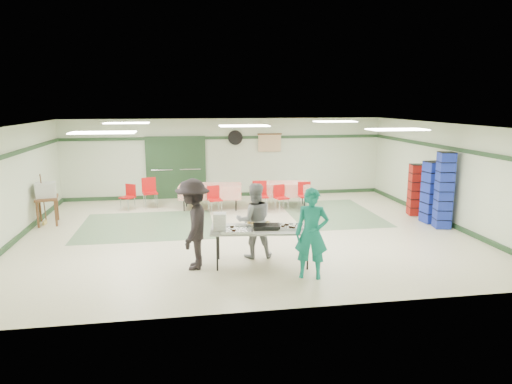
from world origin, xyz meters
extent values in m
plane|color=beige|center=(0.00, 0.00, 0.00)|extent=(11.00, 11.00, 0.00)
plane|color=white|center=(0.00, 0.00, 2.70)|extent=(11.00, 11.00, 0.00)
plane|color=beige|center=(0.00, 4.50, 1.35)|extent=(11.00, 0.00, 11.00)
plane|color=beige|center=(0.00, -4.50, 1.35)|extent=(11.00, 0.00, 11.00)
plane|color=beige|center=(-5.50, 0.00, 1.35)|extent=(0.00, 9.00, 9.00)
plane|color=beige|center=(5.50, 0.00, 1.35)|extent=(0.00, 9.00, 9.00)
cube|color=#203B21|center=(0.00, 4.47, 2.05)|extent=(11.00, 0.06, 0.10)
cube|color=#203B21|center=(0.00, 4.47, 0.06)|extent=(11.00, 0.06, 0.12)
cube|color=#203B21|center=(-5.47, 0.00, 2.05)|extent=(0.06, 9.00, 0.10)
cube|color=#203B21|center=(-5.47, 0.00, 0.06)|extent=(0.06, 9.00, 0.12)
cube|color=#203B21|center=(5.47, 0.00, 2.05)|extent=(0.06, 9.00, 0.10)
cube|color=#203B21|center=(5.47, 0.00, 0.06)|extent=(0.06, 9.00, 0.12)
cube|color=gray|center=(-2.50, 1.00, 0.00)|extent=(3.50, 3.00, 0.01)
cube|color=gray|center=(2.80, 1.50, 0.00)|extent=(2.50, 3.50, 0.01)
cube|color=gray|center=(-2.20, 4.44, 1.05)|extent=(0.90, 0.06, 2.10)
cube|color=gray|center=(-1.25, 4.44, 1.05)|extent=(0.90, 0.06, 2.10)
cube|color=#203B21|center=(-1.73, 4.42, 1.05)|extent=(2.00, 0.03, 2.15)
cylinder|color=black|center=(0.30, 4.44, 2.05)|extent=(0.50, 0.10, 0.50)
cube|color=#D1B082|center=(1.50, 4.44, 1.85)|extent=(0.80, 0.02, 0.60)
cube|color=#AEAEA9|center=(0.02, -2.41, 0.74)|extent=(2.14, 1.08, 0.04)
cylinder|color=black|center=(-0.91, -2.63, 0.36)|extent=(0.04, 0.04, 0.72)
cylinder|color=black|center=(0.85, -2.85, 0.36)|extent=(0.04, 0.04, 0.72)
cylinder|color=black|center=(-0.82, -1.97, 0.36)|extent=(0.04, 0.04, 0.72)
cylinder|color=black|center=(0.94, -2.19, 0.36)|extent=(0.04, 0.04, 0.72)
cube|color=silver|center=(0.62, -2.47, 0.77)|extent=(0.61, 0.49, 0.02)
cube|color=silver|center=(-0.01, -2.24, 0.77)|extent=(0.59, 0.48, 0.02)
cube|color=silver|center=(-0.51, -2.53, 0.77)|extent=(0.68, 0.55, 0.02)
cube|color=black|center=(0.11, -2.45, 0.80)|extent=(0.56, 0.39, 0.08)
cube|color=white|center=(-0.83, -2.40, 0.93)|extent=(0.28, 0.26, 0.34)
imported|color=#138372|center=(0.81, -3.25, 0.85)|extent=(0.72, 0.59, 1.71)
imported|color=gray|center=(-0.06, -1.93, 0.80)|extent=(0.78, 0.61, 1.60)
imported|color=black|center=(-1.35, -2.39, 0.90)|extent=(0.85, 1.25, 1.80)
cube|color=red|center=(1.51, 2.68, 0.74)|extent=(1.88, 1.03, 0.05)
cube|color=red|center=(1.51, 2.68, 0.55)|extent=(1.88, 1.05, 0.40)
cylinder|color=black|center=(0.73, 2.49, 0.36)|extent=(0.04, 0.04, 0.72)
cylinder|color=black|center=(2.20, 2.27, 0.36)|extent=(0.04, 0.04, 0.72)
cylinder|color=black|center=(0.82, 3.08, 0.36)|extent=(0.04, 0.04, 0.72)
cylinder|color=black|center=(2.29, 2.86, 0.36)|extent=(0.04, 0.04, 0.72)
cube|color=red|center=(-0.69, 2.68, 0.74)|extent=(1.97, 1.05, 0.05)
cube|color=red|center=(-0.69, 2.68, 0.55)|extent=(1.97, 1.07, 0.40)
cylinder|color=black|center=(-1.51, 2.47, 0.36)|extent=(0.04, 0.04, 0.72)
cylinder|color=black|center=(0.05, 2.27, 0.36)|extent=(0.04, 0.04, 0.72)
cylinder|color=black|center=(-1.43, 3.09, 0.36)|extent=(0.04, 0.04, 0.72)
cylinder|color=black|center=(0.13, 2.89, 0.36)|extent=(0.04, 0.04, 0.72)
cube|color=red|center=(1.41, 2.03, 0.40)|extent=(0.46, 0.46, 0.04)
cube|color=red|center=(1.36, 2.19, 0.61)|extent=(0.36, 0.14, 0.37)
cylinder|color=silver|center=(1.31, 1.84, 0.19)|extent=(0.02, 0.02, 0.39)
cylinder|color=silver|center=(1.59, 1.93, 0.19)|extent=(0.02, 0.02, 0.39)
cylinder|color=silver|center=(1.23, 2.13, 0.19)|extent=(0.02, 0.02, 0.39)
cylinder|color=silver|center=(1.51, 2.21, 0.19)|extent=(0.02, 0.02, 0.39)
cube|color=red|center=(0.77, 2.03, 0.47)|extent=(0.43, 0.43, 0.04)
cube|color=red|center=(0.77, 2.22, 0.70)|extent=(0.43, 0.04, 0.43)
cylinder|color=silver|center=(0.60, 1.86, 0.22)|extent=(0.02, 0.02, 0.45)
cylinder|color=silver|center=(0.94, 1.86, 0.22)|extent=(0.02, 0.02, 0.45)
cylinder|color=silver|center=(0.60, 2.20, 0.22)|extent=(0.02, 0.02, 0.45)
cylinder|color=silver|center=(0.94, 2.20, 0.22)|extent=(0.02, 0.02, 0.45)
cube|color=red|center=(2.15, 2.03, 0.44)|extent=(0.40, 0.40, 0.04)
cube|color=red|center=(2.15, 2.21, 0.65)|extent=(0.40, 0.04, 0.40)
cylinder|color=silver|center=(1.99, 1.87, 0.21)|extent=(0.02, 0.02, 0.42)
cylinder|color=silver|center=(2.31, 1.87, 0.21)|extent=(0.02, 0.02, 0.42)
cylinder|color=silver|center=(2.00, 2.19, 0.21)|extent=(0.02, 0.02, 0.42)
cylinder|color=silver|center=(2.31, 2.18, 0.21)|extent=(0.02, 0.02, 0.42)
cube|color=red|center=(-0.60, 2.03, 0.42)|extent=(0.45, 0.45, 0.04)
cube|color=red|center=(-0.64, 2.19, 0.63)|extent=(0.38, 0.12, 0.38)
cylinder|color=silver|center=(-0.72, 1.85, 0.20)|extent=(0.02, 0.02, 0.40)
cylinder|color=silver|center=(-0.42, 1.91, 0.20)|extent=(0.02, 0.02, 0.40)
cylinder|color=silver|center=(-0.78, 2.14, 0.20)|extent=(0.02, 0.02, 0.40)
cylinder|color=silver|center=(-0.48, 2.21, 0.20)|extent=(0.02, 0.02, 0.40)
cube|color=red|center=(-2.53, 3.08, 0.48)|extent=(0.52, 0.52, 0.04)
cube|color=red|center=(-2.58, 3.27, 0.72)|extent=(0.43, 0.13, 0.43)
cylinder|color=silver|center=(-2.66, 2.87, 0.23)|extent=(0.02, 0.02, 0.46)
cylinder|color=silver|center=(-2.33, 2.95, 0.23)|extent=(0.02, 0.02, 0.46)
cylinder|color=silver|center=(-2.74, 3.21, 0.23)|extent=(0.02, 0.02, 0.46)
cylinder|color=silver|center=(-2.40, 3.28, 0.23)|extent=(0.02, 0.02, 0.46)
cube|color=red|center=(-3.20, 2.88, 0.40)|extent=(0.51, 0.51, 0.04)
cube|color=red|center=(-3.10, 3.01, 0.61)|extent=(0.33, 0.24, 0.37)
cylinder|color=silver|center=(-3.40, 2.84, 0.19)|extent=(0.02, 0.02, 0.39)
cylinder|color=silver|center=(-3.16, 2.67, 0.19)|extent=(0.02, 0.02, 0.39)
cylinder|color=silver|center=(-3.24, 3.08, 0.19)|extent=(0.02, 0.02, 0.39)
cylinder|color=silver|center=(-2.99, 2.92, 0.19)|extent=(0.02, 0.02, 0.39)
cube|color=navy|center=(5.15, -0.49, 1.00)|extent=(0.45, 0.45, 2.00)
cube|color=#9C170F|center=(5.15, 0.93, 0.75)|extent=(0.45, 0.45, 1.50)
cube|color=navy|center=(5.15, 0.07, 0.84)|extent=(0.46, 0.46, 1.69)
cube|color=brown|center=(-5.15, 1.61, 0.72)|extent=(0.70, 0.93, 0.05)
cube|color=brown|center=(-5.30, 1.22, 0.35)|extent=(0.05, 0.05, 0.70)
cube|color=brown|center=(-4.87, 1.31, 0.35)|extent=(0.05, 0.05, 0.70)
cube|color=brown|center=(-5.43, 1.91, 0.35)|extent=(0.05, 0.05, 0.70)
cube|color=brown|center=(-5.00, 1.99, 0.35)|extent=(0.05, 0.05, 0.70)
cube|color=#B7B8B2|center=(-5.15, 1.60, 0.94)|extent=(0.59, 0.54, 0.39)
cylinder|color=brown|center=(-5.23, 1.58, 0.71)|extent=(0.09, 0.22, 1.36)
camera|label=1|loc=(-1.53, -11.12, 3.26)|focal=32.00mm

